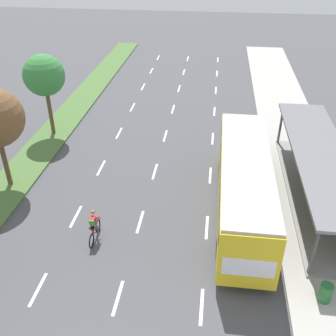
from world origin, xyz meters
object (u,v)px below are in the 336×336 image
(bus_shelter, at_px, (322,170))
(median_tree_fourth, at_px, (44,76))
(cyclist, at_px, (94,227))
(bus, at_px, (244,181))
(trash_bin, at_px, (325,293))

(bus_shelter, height_order, median_tree_fourth, median_tree_fourth)
(cyclist, relative_size, median_tree_fourth, 0.31)
(bus, height_order, trash_bin, bus)
(median_tree_fourth, bearing_deg, cyclist, -59.59)
(bus_shelter, distance_m, median_tree_fourth, 18.94)
(cyclist, xyz_separation_m, trash_bin, (10.41, -2.54, -0.22))
(bus_shelter, xyz_separation_m, cyclist, (-11.49, -4.95, -1.08))
(cyclist, bearing_deg, bus_shelter, 23.33)
(bus, xyz_separation_m, trash_bin, (3.20, -5.54, -1.49))
(bus, height_order, cyclist, bus)
(cyclist, xyz_separation_m, median_tree_fourth, (-6.34, 10.81, 3.68))
(median_tree_fourth, bearing_deg, bus_shelter, -18.17)
(trash_bin, bearing_deg, bus, 120.02)
(bus_shelter, xyz_separation_m, bus, (-4.28, -1.95, 0.20))
(median_tree_fourth, relative_size, trash_bin, 6.84)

